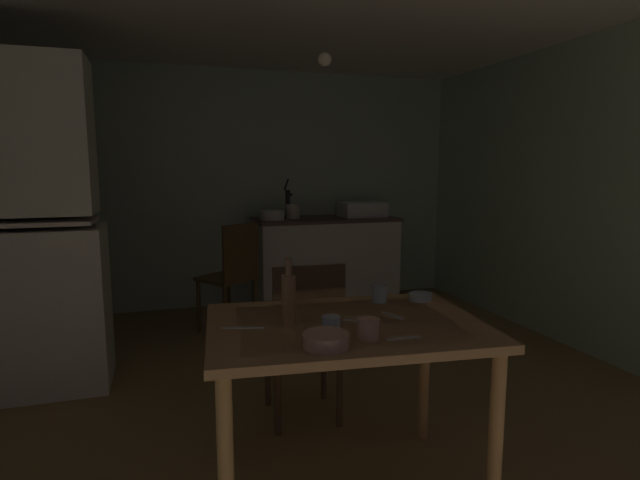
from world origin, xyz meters
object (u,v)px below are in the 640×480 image
object	(u,v)px
serving_bowl_wide	(420,296)
teacup_mint	(379,294)
mixing_bowl_counter	(272,215)
dining_table	(345,345)
chair_by_counter	(232,274)
sink_basin	(362,209)
chair_far_side	(305,336)
hutch_cabinet	(29,239)
hand_pump	(288,201)
glass_bottle	(289,298)

from	to	relation	value
serving_bowl_wide	teacup_mint	distance (m)	0.21
mixing_bowl_counter	dining_table	size ratio (longest dim) A/B	0.19
chair_by_counter	sink_basin	bearing A→B (deg)	22.57
sink_basin	dining_table	bearing A→B (deg)	-113.62
sink_basin	chair_far_side	distance (m)	2.59
sink_basin	chair_by_counter	distance (m)	1.61
hutch_cabinet	dining_table	size ratio (longest dim) A/B	1.70
dining_table	serving_bowl_wide	distance (m)	0.53
dining_table	serving_bowl_wide	size ratio (longest dim) A/B	10.95
dining_table	chair_far_side	world-z (taller)	chair_far_side
sink_basin	teacup_mint	distance (m)	2.79
teacup_mint	hand_pump	bearing A→B (deg)	85.38
sink_basin	mixing_bowl_counter	world-z (taller)	sink_basin
hutch_cabinet	chair_far_side	distance (m)	1.82
chair_far_side	hand_pump	bearing A→B (deg)	78.07
hand_pump	sink_basin	bearing A→B (deg)	-3.37
sink_basin	dining_table	world-z (taller)	sink_basin
dining_table	chair_far_side	xyz separation A→B (m)	(0.00, 0.63, -0.17)
hand_pump	teacup_mint	distance (m)	2.67
hutch_cabinet	sink_basin	size ratio (longest dim) A/B	4.68
chair_by_counter	glass_bottle	bearing A→B (deg)	-91.58
mixing_bowl_counter	glass_bottle	size ratio (longest dim) A/B	0.85
serving_bowl_wide	dining_table	bearing A→B (deg)	-155.05
sink_basin	serving_bowl_wide	world-z (taller)	sink_basin
teacup_mint	hutch_cabinet	bearing A→B (deg)	143.64
sink_basin	chair_far_side	world-z (taller)	sink_basin
hand_pump	glass_bottle	bearing A→B (deg)	-104.01
mixing_bowl_counter	dining_table	bearing A→B (deg)	-96.01
serving_bowl_wide	glass_bottle	distance (m)	0.73
glass_bottle	teacup_mint	bearing A→B (deg)	22.19
hand_pump	chair_by_counter	world-z (taller)	hand_pump
chair_far_side	serving_bowl_wide	xyz separation A→B (m)	(0.47, -0.41, 0.29)
dining_table	teacup_mint	distance (m)	0.39
chair_far_side	serving_bowl_wide	bearing A→B (deg)	-41.46
sink_basin	chair_far_side	size ratio (longest dim) A/B	0.49
chair_by_counter	hutch_cabinet	bearing A→B (deg)	-151.55
sink_basin	hand_pump	size ratio (longest dim) A/B	1.13
dining_table	serving_bowl_wide	bearing A→B (deg)	24.95
mixing_bowl_counter	chair_far_side	bearing A→B (deg)	-97.73
hutch_cabinet	mixing_bowl_counter	size ratio (longest dim) A/B	8.87
chair_by_counter	dining_table	bearing A→B (deg)	-85.69
chair_far_side	chair_by_counter	world-z (taller)	chair_by_counter
sink_basin	chair_far_side	bearing A→B (deg)	-119.31
hutch_cabinet	sink_basin	bearing A→B (deg)	25.48
glass_bottle	hand_pump	bearing A→B (deg)	75.99
chair_by_counter	glass_bottle	xyz separation A→B (m)	(-0.06, -2.22, 0.36)
hand_pump	glass_bottle	size ratio (longest dim) A/B	1.42
hutch_cabinet	chair_by_counter	xyz separation A→B (m)	(1.32, 0.72, -0.46)
chair_by_counter	glass_bottle	size ratio (longest dim) A/B	3.44
hand_pump	dining_table	xyz separation A→B (m)	(-0.48, -2.90, -0.41)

